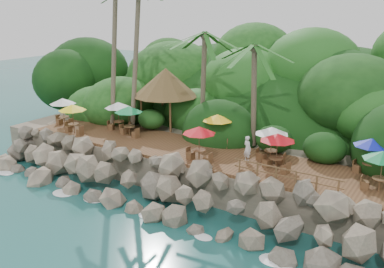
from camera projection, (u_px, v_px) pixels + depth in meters
The scene contains 12 objects.
ground at pixel (135, 216), 24.65m from camera, with size 140.00×140.00×0.00m, color #19514F.
land_base at pixel (254, 132), 37.22m from camera, with size 32.00×25.20×2.10m, color gray.
jungle_hill at pixel (285, 124), 43.57m from camera, with size 44.80×28.00×15.40m, color #143811.
seawall at pixel (156, 186), 25.93m from camera, with size 29.00×4.00×2.30m, color gray, non-canonical shape.
terrace at pixel (192, 151), 28.84m from camera, with size 26.00×5.00×0.20m, color brown.
jungle_foliage at pixel (249, 146), 36.72m from camera, with size 44.00×16.00×12.00m, color #143811, non-canonical shape.
foam_line at pixel (139, 214), 24.88m from camera, with size 25.20×0.80×0.06m.
palms at pixel (249, 2), 27.07m from camera, with size 29.35×7.52×13.22m.
palapa at pixel (166, 82), 33.63m from camera, with size 5.15×5.15×4.60m.
dining_clusters at pixel (196, 123), 28.17m from camera, with size 25.67×5.27×2.24m.
railing at pixel (286, 176), 22.88m from camera, with size 6.10×0.10×1.00m.
waiter at pixel (247, 149), 26.43m from camera, with size 0.60×0.40×1.65m, color silver.
Camera 1 is at (14.74, -16.93, 11.67)m, focal length 40.29 mm.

